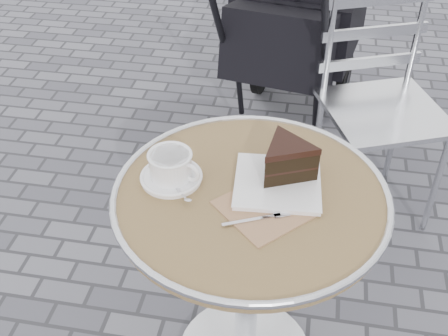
% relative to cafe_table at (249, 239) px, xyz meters
% --- Properties ---
extents(cafe_table, '(0.72, 0.72, 0.74)m').
position_rel_cafe_table_xyz_m(cafe_table, '(0.00, 0.00, 0.00)').
color(cafe_table, silver).
rests_on(cafe_table, ground).
extents(cappuccino_set, '(0.16, 0.18, 0.08)m').
position_rel_cafe_table_xyz_m(cappuccino_set, '(-0.21, 0.02, 0.20)').
color(cappuccino_set, white).
rests_on(cappuccino_set, cafe_table).
extents(cake_plate_set, '(0.28, 0.35, 0.12)m').
position_rel_cafe_table_xyz_m(cake_plate_set, '(0.08, 0.06, 0.22)').
color(cake_plate_set, '#9E7156').
rests_on(cake_plate_set, cafe_table).
extents(bistro_chair, '(0.56, 0.56, 0.96)m').
position_rel_cafe_table_xyz_m(bistro_chair, '(0.37, 0.93, 0.03)').
color(bistro_chair, silver).
rests_on(bistro_chair, ground).
extents(baby_stroller, '(0.68, 1.17, 1.14)m').
position_rel_cafe_table_xyz_m(baby_stroller, '(0.01, 1.45, -0.05)').
color(baby_stroller, black).
rests_on(baby_stroller, ground).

